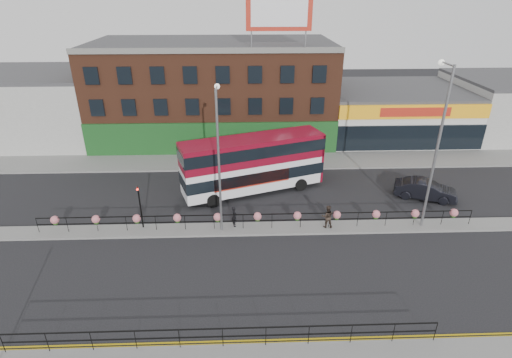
{
  "coord_description": "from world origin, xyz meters",
  "views": [
    {
      "loc": [
        -0.93,
        -23.57,
        15.3
      ],
      "look_at": [
        0.0,
        3.0,
        2.5
      ],
      "focal_mm": 28.0,
      "sensor_mm": 36.0,
      "label": 1
    }
  ],
  "objects_px": {
    "lamp_column_east": "(438,136)",
    "car": "(425,190)",
    "pedestrian_b": "(327,216)",
    "lamp_column_west": "(219,151)",
    "pedestrian_a": "(234,216)",
    "double_decker_bus": "(253,159)"
  },
  "relations": [
    {
      "from": "pedestrian_b",
      "to": "lamp_column_east",
      "type": "height_order",
      "value": "lamp_column_east"
    },
    {
      "from": "pedestrian_a",
      "to": "lamp_column_east",
      "type": "height_order",
      "value": "lamp_column_east"
    },
    {
      "from": "pedestrian_b",
      "to": "lamp_column_west",
      "type": "height_order",
      "value": "lamp_column_west"
    },
    {
      "from": "pedestrian_a",
      "to": "lamp_column_west",
      "type": "xyz_separation_m",
      "value": [
        -0.87,
        -0.29,
        5.03
      ]
    },
    {
      "from": "double_decker_bus",
      "to": "lamp_column_west",
      "type": "bearing_deg",
      "value": -112.2
    },
    {
      "from": "lamp_column_east",
      "to": "car",
      "type": "bearing_deg",
      "value": 63.26
    },
    {
      "from": "pedestrian_a",
      "to": "lamp_column_west",
      "type": "height_order",
      "value": "lamp_column_west"
    },
    {
      "from": "double_decker_bus",
      "to": "lamp_column_east",
      "type": "height_order",
      "value": "lamp_column_east"
    },
    {
      "from": "double_decker_bus",
      "to": "pedestrian_b",
      "type": "distance_m",
      "value": 7.93
    },
    {
      "from": "double_decker_bus",
      "to": "lamp_column_east",
      "type": "xyz_separation_m",
      "value": [
        11.66,
        -5.66,
        3.86
      ]
    },
    {
      "from": "lamp_column_west",
      "to": "lamp_column_east",
      "type": "bearing_deg",
      "value": 0.65
    },
    {
      "from": "car",
      "to": "lamp_column_east",
      "type": "xyz_separation_m",
      "value": [
        -1.98,
        -3.94,
        5.96
      ]
    },
    {
      "from": "car",
      "to": "lamp_column_west",
      "type": "xyz_separation_m",
      "value": [
        -16.02,
        -4.09,
        5.17
      ]
    },
    {
      "from": "pedestrian_a",
      "to": "lamp_column_east",
      "type": "relative_size",
      "value": 0.14
    },
    {
      "from": "pedestrian_a",
      "to": "lamp_column_east",
      "type": "bearing_deg",
      "value": -100.21
    },
    {
      "from": "pedestrian_a",
      "to": "lamp_column_west",
      "type": "relative_size",
      "value": 0.16
    },
    {
      "from": "lamp_column_west",
      "to": "pedestrian_b",
      "type": "bearing_deg",
      "value": -0.69
    },
    {
      "from": "lamp_column_west",
      "to": "double_decker_bus",
      "type": "bearing_deg",
      "value": 67.8
    },
    {
      "from": "car",
      "to": "pedestrian_b",
      "type": "xyz_separation_m",
      "value": [
        -8.7,
        -4.18,
        0.21
      ]
    },
    {
      "from": "double_decker_bus",
      "to": "car",
      "type": "xyz_separation_m",
      "value": [
        13.65,
        -1.72,
        -2.1
      ]
    },
    {
      "from": "lamp_column_east",
      "to": "pedestrian_b",
      "type": "bearing_deg",
      "value": -177.9
    },
    {
      "from": "lamp_column_west",
      "to": "pedestrian_a",
      "type": "bearing_deg",
      "value": 18.72
    }
  ]
}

